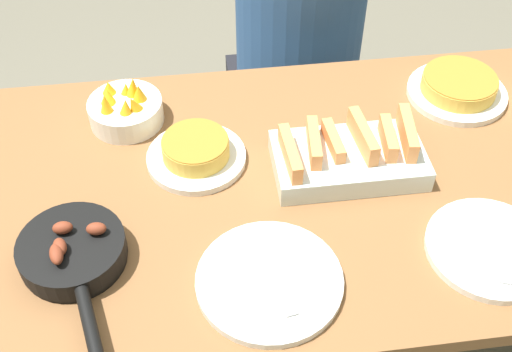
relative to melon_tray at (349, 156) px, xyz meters
name	(u,v)px	position (x,y,z in m)	size (l,w,h in m)	color
dining_table	(256,215)	(-0.20, -0.03, -0.13)	(1.83, 0.80, 0.72)	brown
melon_tray	(349,156)	(0.00, 0.00, 0.00)	(0.31, 0.18, 0.10)	silver
skillet	(73,254)	(-0.56, -0.18, -0.01)	(0.20, 0.36, 0.08)	black
frittata_plate_center	(458,88)	(0.31, 0.21, -0.01)	(0.23, 0.23, 0.06)	silver
frittata_plate_side	(196,152)	(-0.32, 0.07, -0.01)	(0.21, 0.21, 0.06)	silver
empty_plate_far_left	(490,249)	(0.22, -0.25, -0.03)	(0.24, 0.24, 0.02)	silver
empty_plate_far_right	(269,281)	(-0.21, -0.27, -0.03)	(0.27, 0.27, 0.02)	silver
fruit_bowl_mango	(125,108)	(-0.47, 0.22, 0.00)	(0.17, 0.17, 0.11)	silver
person_figure	(297,75)	(0.02, 0.68, -0.30)	(0.42, 0.42, 1.13)	black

